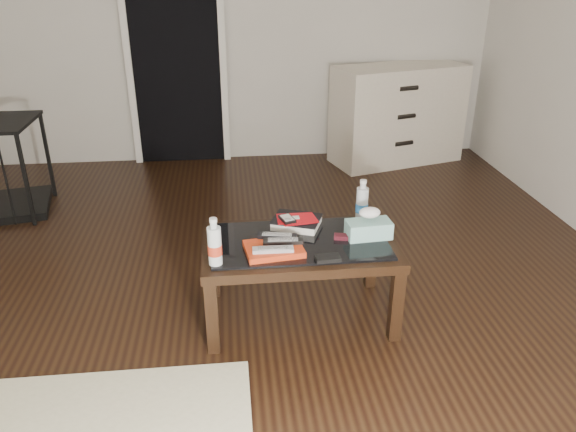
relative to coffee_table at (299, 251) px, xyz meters
name	(u,v)px	position (x,y,z in m)	size (l,w,h in m)	color
ground	(229,295)	(-0.38, 0.24, -0.40)	(5.00, 5.00, 0.00)	black
doorway	(175,51)	(-0.78, 2.71, 0.63)	(0.90, 0.08, 2.07)	black
coffee_table	(299,251)	(0.00, 0.00, 0.00)	(1.00, 0.60, 0.46)	black
dresser	(397,114)	(1.25, 2.47, 0.05)	(1.29, 0.81, 0.90)	silver
magazines	(274,249)	(-0.14, -0.11, 0.08)	(0.28, 0.21, 0.03)	red
remote_silver	(273,249)	(-0.15, -0.16, 0.11)	(0.20, 0.05, 0.02)	#9D9DA2
remote_black_front	(283,241)	(-0.09, -0.08, 0.11)	(0.20, 0.05, 0.02)	black
remote_black_back	(277,236)	(-0.12, -0.02, 0.11)	(0.20, 0.05, 0.02)	black
textbook	(297,222)	(0.01, 0.17, 0.09)	(0.25, 0.20, 0.05)	black
dvd_mailers	(295,218)	(0.00, 0.17, 0.11)	(0.19, 0.14, 0.01)	red
ipod	(287,219)	(-0.05, 0.14, 0.12)	(0.06, 0.10, 0.02)	black
flip_phone	(343,237)	(0.23, -0.01, 0.08)	(0.09, 0.05, 0.02)	#330B11
wallet	(328,258)	(0.11, -0.22, 0.07)	(0.12, 0.07, 0.02)	black
water_bottle_left	(214,241)	(-0.43, -0.20, 0.18)	(0.07, 0.07, 0.24)	silver
water_bottle_right	(362,200)	(0.37, 0.21, 0.18)	(0.07, 0.07, 0.24)	silver
tissue_box	(369,229)	(0.36, 0.00, 0.11)	(0.23, 0.12, 0.09)	teal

